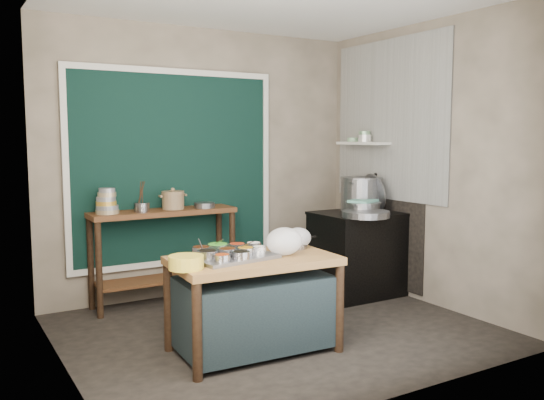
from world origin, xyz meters
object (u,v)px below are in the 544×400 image
ceramic_crock (173,201)px  prep_table (254,304)px  yellow_basin (186,262)px  steamer (363,208)px  utensil_cup (142,207)px  stock_pot (361,194)px  condiment_tray (232,257)px  saucepan (295,241)px  stove_block (359,255)px  back_counter (164,257)px

ceramic_crock → prep_table: bearing=-88.8°
yellow_basin → steamer: 2.49m
utensil_cup → stock_pot: bearing=-14.1°
prep_table → stock_pot: 2.22m
yellow_basin → ceramic_crock: 1.83m
condiment_tray → saucepan: size_ratio=2.85×
condiment_tray → steamer: (1.89, 0.74, 0.18)m
utensil_cup → yellow_basin: bearing=-97.7°
yellow_basin → prep_table: bearing=11.1°
stove_block → stock_pot: (0.11, 0.11, 0.64)m
yellow_basin → utensil_cup: utensil_cup is taller
condiment_tray → stock_pot: bearing=25.2°
prep_table → ceramic_crock: bearing=94.0°
ceramic_crock → utensil_cup: bearing=-170.6°
back_counter → stove_block: 2.04m
condiment_tray → stock_pot: 2.27m
yellow_basin → stove_block: bearing=22.9°
condiment_tray → utensil_cup: bearing=97.6°
prep_table → condiment_tray: size_ratio=2.00×
back_counter → utensil_cup: utensil_cup is taller
condiment_tray → steamer: bearing=21.4°
condiment_tray → yellow_basin: yellow_basin is taller
stock_pot → steamer: bearing=-124.3°
prep_table → stock_pot: (1.87, 0.99, 0.69)m
stove_block → ceramic_crock: size_ratio=3.78×
ceramic_crock → saucepan: bearing=-71.2°
stove_block → utensil_cup: bearing=162.5°
steamer → yellow_basin: bearing=-159.0°
back_counter → stove_block: bearing=-21.0°
condiment_tray → yellow_basin: bearing=-160.7°
ceramic_crock → steamer: 1.94m
prep_table → ceramic_crock: ceramic_crock is taller
stove_block → stock_pot: size_ratio=1.95×
back_counter → steamer: steamer is taller
yellow_basin → saucepan: (1.07, 0.25, 0.01)m
ceramic_crock → steamer: (1.75, -0.84, -0.09)m
prep_table → stove_block: size_ratio=1.39×
stove_block → yellow_basin: size_ratio=3.63×
back_counter → condiment_tray: bearing=-91.2°
stove_block → saucepan: bearing=-149.9°
back_counter → steamer: size_ratio=3.83×
condiment_tray → utensil_cup: (-0.20, 1.52, 0.23)m
yellow_basin → steamer: size_ratio=0.66×
yellow_basin → utensil_cup: (0.23, 1.67, 0.20)m
utensil_cup → condiment_tray: bearing=-82.4°
prep_table → saucepan: size_ratio=5.71×
back_counter → steamer: 2.09m
condiment_tray → stock_pot: stock_pot is taller
stove_block → yellow_basin: 2.59m
yellow_basin → saucepan: size_ratio=1.13×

